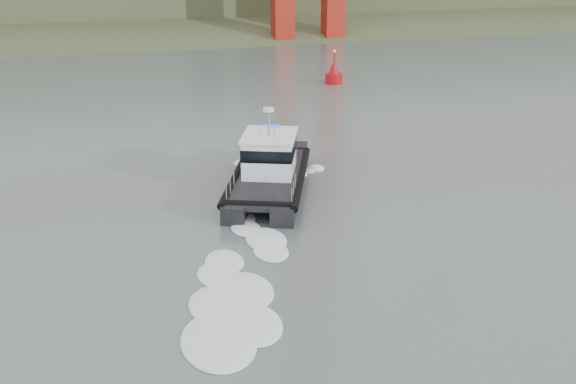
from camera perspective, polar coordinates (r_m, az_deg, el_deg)
ground at (r=26.10m, az=5.60°, el=-12.52°), size 400.00×400.00×0.00m
patrol_boat at (r=39.57m, az=-1.69°, el=2.04°), size 7.75×11.75×5.36m
nav_buoy at (r=70.20m, az=4.10°, el=10.41°), size 1.83×1.83×3.81m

